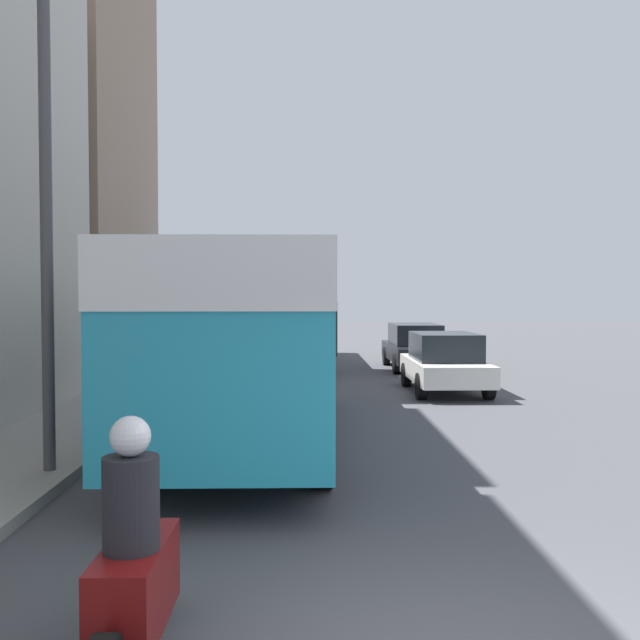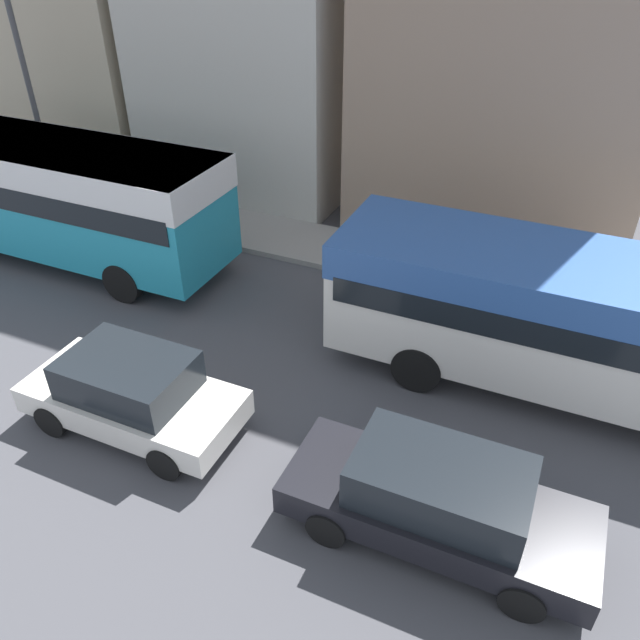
% 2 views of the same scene
% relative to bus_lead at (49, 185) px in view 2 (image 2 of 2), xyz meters
% --- Properties ---
extents(bus_lead, '(2.67, 9.63, 3.11)m').
position_rel_bus_lead_xyz_m(bus_lead, '(0.00, 0.00, 0.00)').
color(bus_lead, teal).
rests_on(bus_lead, ground_plane).
extents(bus_following, '(2.66, 10.33, 2.80)m').
position_rel_bus_lead_xyz_m(bus_following, '(0.27, 13.49, -0.18)').
color(bus_following, silver).
rests_on(bus_following, ground_plane).
extents(car_crossing, '(1.79, 4.59, 1.52)m').
position_rel_bus_lead_xyz_m(car_crossing, '(4.67, 11.56, -1.23)').
color(car_crossing, black).
rests_on(car_crossing, ground_plane).
extents(car_far_curb, '(1.83, 3.98, 1.52)m').
position_rel_bus_lead_xyz_m(car_far_curb, '(4.56, 5.93, -1.23)').
color(car_far_curb, silver).
rests_on(car_far_curb, ground_plane).
extents(lamp_post, '(0.36, 0.36, 6.80)m').
position_rel_bus_lead_xyz_m(lamp_post, '(-2.43, -2.55, 2.11)').
color(lamp_post, '#47474C').
rests_on(lamp_post, sidewalk).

